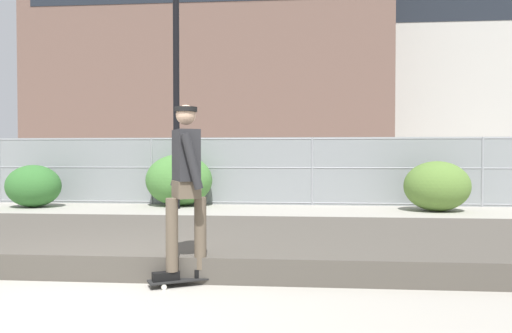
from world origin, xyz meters
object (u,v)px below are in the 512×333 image
shrub_left (33,186)px  shrub_right (437,186)px  parked_car_far (477,171)px  parked_car_mid (267,170)px  skateboard (186,280)px  shrub_center (179,180)px  street_lamp (176,39)px  parked_car_near (104,170)px  skater (186,179)px

shrub_left → shrub_right: (10.28, -0.02, 0.06)m
shrub_left → parked_car_far: bearing=18.9°
parked_car_mid → parked_car_far: 6.92m
skateboard → parked_car_mid: (0.12, 11.42, 0.78)m
skateboard → parked_car_mid: size_ratio=0.18×
shrub_right → shrub_center: bearing=174.2°
street_lamp → shrub_left: 5.35m
street_lamp → shrub_right: street_lamp is taller
shrub_center → shrub_right: (6.56, -0.67, -0.08)m
parked_car_far → shrub_center: 9.78m
parked_car_far → shrub_center: parked_car_far is taller
street_lamp → shrub_left: (-3.83, 0.03, -3.74)m
skateboard → street_lamp: 8.47m
shrub_left → parked_car_near: bearing=89.5°
skateboard → street_lamp: bearing=105.0°
skater → parked_car_near: skater is taller
skater → parked_car_near: size_ratio=0.41×
skater → shrub_left: bearing=128.9°
skater → shrub_left: 9.15m
street_lamp → parked_car_far: 10.54m
shrub_right → parked_car_near: bearing=155.9°
shrub_right → parked_car_far: bearing=60.4°
skateboard → parked_car_near: parked_car_near is taller
parked_car_near → shrub_right: bearing=-24.1°
shrub_left → parked_car_mid: bearing=36.4°
street_lamp → skateboard: bearing=-75.0°
shrub_center → parked_car_mid: bearing=59.8°
parked_car_far → skateboard: bearing=-121.5°
skater → shrub_right: 8.45m
shrub_left → shrub_center: (3.72, 0.65, 0.14)m
parked_car_near → parked_car_mid: 5.82m
shrub_left → skater: bearing=-51.1°
parked_car_near → shrub_left: size_ratio=3.13×
shrub_center → shrub_right: shrub_center is taller
parked_car_near → parked_car_far: size_ratio=1.02×
parked_car_far → shrub_left: 13.50m
parked_car_mid → shrub_center: 4.24m
parked_car_mid → shrub_right: size_ratio=2.81×
shrub_right → street_lamp: bearing=-179.9°
skater → parked_car_far: (7.04, 11.48, -0.29)m
parked_car_near → parked_car_far: (12.74, -0.20, 0.00)m
skateboard → shrub_left: (-5.73, 7.11, 0.50)m
skateboard → shrub_right: size_ratio=0.51×
parked_car_near → shrub_center: size_ratio=2.51×
shrub_left → shrub_center: shrub_center is taller
skateboard → skater: bearing=90.0°
skateboard → shrub_left: bearing=128.9°
street_lamp → parked_car_far: street_lamp is taller
street_lamp → shrub_center: 3.66m
skater → shrub_right: (4.55, 7.09, -0.51)m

